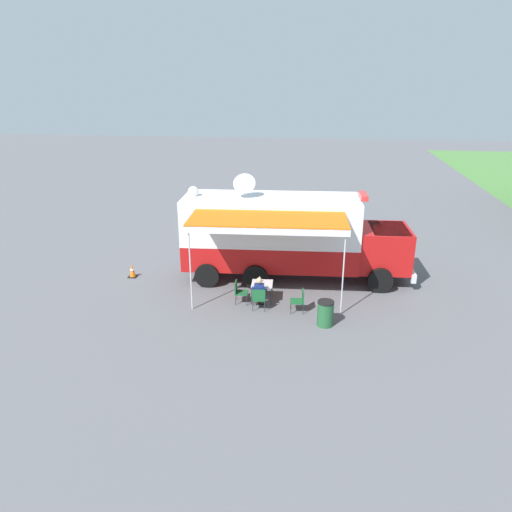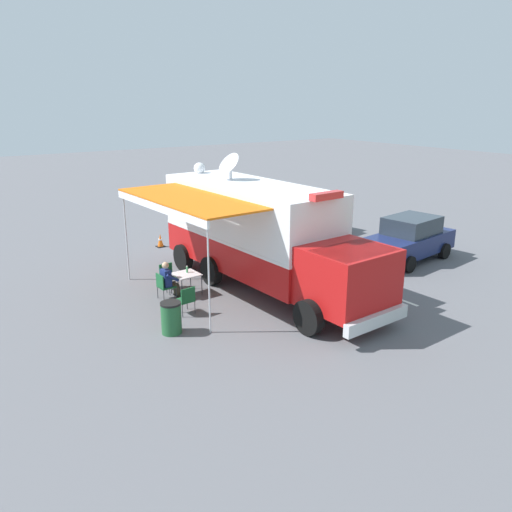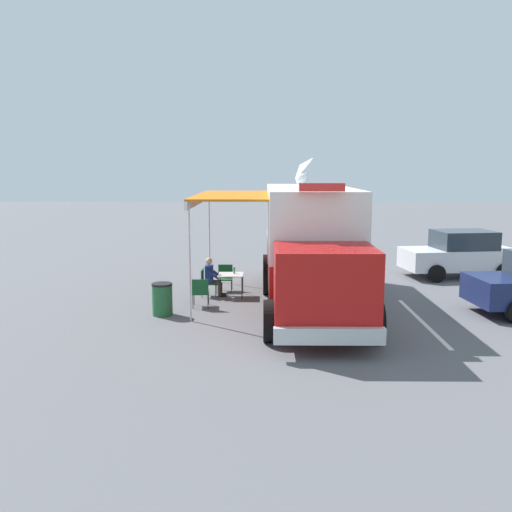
{
  "view_description": "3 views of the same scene",
  "coord_description": "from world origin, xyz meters",
  "px_view_note": "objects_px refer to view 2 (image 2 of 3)",
  "views": [
    {
      "loc": [
        19.35,
        1.71,
        8.14
      ],
      "look_at": [
        1.78,
        -0.4,
        1.58
      ],
      "focal_mm": 34.17,
      "sensor_mm": 36.0,
      "label": 1
    },
    {
      "loc": [
        9.55,
        14.25,
        6.22
      ],
      "look_at": [
        0.42,
        1.03,
        1.27
      ],
      "focal_mm": 35.79,
      "sensor_mm": 36.0,
      "label": 2
    },
    {
      "loc": [
        0.7,
        17.09,
        4.06
      ],
      "look_at": [
        1.67,
        -0.67,
        1.23
      ],
      "focal_mm": 38.57,
      "sensor_mm": 36.0,
      "label": 3
    }
  ],
  "objects_px": {
    "folding_chair_at_table": "(164,284)",
    "car_far_corner": "(409,239)",
    "trash_bin": "(171,318)",
    "command_truck": "(261,233)",
    "water_bottle": "(187,269)",
    "folding_table": "(186,275)",
    "folding_chair_spare_by_truck": "(186,298)",
    "seated_responder": "(169,279)",
    "folding_chair_beside_table": "(168,274)",
    "car_behind_truck": "(307,217)",
    "traffic_cone": "(160,241)"
  },
  "relations": [
    {
      "from": "folding_chair_beside_table",
      "to": "traffic_cone",
      "type": "xyz_separation_m",
      "value": [
        -1.97,
        -4.95,
        -0.23
      ]
    },
    {
      "from": "water_bottle",
      "to": "folding_table",
      "type": "bearing_deg",
      "value": 47.15
    },
    {
      "from": "folding_chair_spare_by_truck",
      "to": "car_behind_truck",
      "type": "distance_m",
      "value": 10.5
    },
    {
      "from": "folding_chair_spare_by_truck",
      "to": "car_far_corner",
      "type": "distance_m",
      "value": 9.88
    },
    {
      "from": "command_truck",
      "to": "car_far_corner",
      "type": "bearing_deg",
      "value": 173.19
    },
    {
      "from": "command_truck",
      "to": "water_bottle",
      "type": "bearing_deg",
      "value": -21.93
    },
    {
      "from": "water_bottle",
      "to": "folding_chair_at_table",
      "type": "xyz_separation_m",
      "value": [
        0.9,
        0.08,
        -0.32
      ]
    },
    {
      "from": "folding_table",
      "to": "seated_responder",
      "type": "distance_m",
      "value": 0.61
    },
    {
      "from": "folding_table",
      "to": "car_far_corner",
      "type": "height_order",
      "value": "car_far_corner"
    },
    {
      "from": "trash_bin",
      "to": "car_behind_truck",
      "type": "relative_size",
      "value": 0.2
    },
    {
      "from": "folding_chair_at_table",
      "to": "trash_bin",
      "type": "bearing_deg",
      "value": 69.82
    },
    {
      "from": "folding_chair_beside_table",
      "to": "car_far_corner",
      "type": "xyz_separation_m",
      "value": [
        -9.39,
        2.48,
        0.37
      ]
    },
    {
      "from": "water_bottle",
      "to": "trash_bin",
      "type": "relative_size",
      "value": 0.25
    },
    {
      "from": "water_bottle",
      "to": "trash_bin",
      "type": "xyz_separation_m",
      "value": [
        1.78,
        2.49,
        -0.38
      ]
    },
    {
      "from": "command_truck",
      "to": "folding_chair_at_table",
      "type": "bearing_deg",
      "value": -14.96
    },
    {
      "from": "trash_bin",
      "to": "seated_responder",
      "type": "bearing_deg",
      "value": -113.96
    },
    {
      "from": "car_far_corner",
      "to": "traffic_cone",
      "type": "bearing_deg",
      "value": -45.03
    },
    {
      "from": "water_bottle",
      "to": "trash_bin",
      "type": "bearing_deg",
      "value": 54.33
    },
    {
      "from": "trash_bin",
      "to": "car_far_corner",
      "type": "height_order",
      "value": "car_far_corner"
    },
    {
      "from": "folding_chair_beside_table",
      "to": "traffic_cone",
      "type": "bearing_deg",
      "value": -111.71
    },
    {
      "from": "command_truck",
      "to": "folding_chair_beside_table",
      "type": "bearing_deg",
      "value": -31.85
    },
    {
      "from": "folding_table",
      "to": "folding_chair_beside_table",
      "type": "height_order",
      "value": "folding_chair_beside_table"
    },
    {
      "from": "water_bottle",
      "to": "car_behind_truck",
      "type": "bearing_deg",
      "value": -156.18
    },
    {
      "from": "folding_chair_at_table",
      "to": "trash_bin",
      "type": "xyz_separation_m",
      "value": [
        0.89,
        2.41,
        -0.06
      ]
    },
    {
      "from": "folding_chair_at_table",
      "to": "trash_bin",
      "type": "distance_m",
      "value": 2.57
    },
    {
      "from": "folding_table",
      "to": "water_bottle",
      "type": "height_order",
      "value": "water_bottle"
    },
    {
      "from": "trash_bin",
      "to": "folding_chair_spare_by_truck",
      "type": "bearing_deg",
      "value": -135.45
    },
    {
      "from": "folding_chair_at_table",
      "to": "folding_chair_beside_table",
      "type": "distance_m",
      "value": 0.97
    },
    {
      "from": "folding_chair_at_table",
      "to": "seated_responder",
      "type": "distance_m",
      "value": 0.23
    },
    {
      "from": "traffic_cone",
      "to": "car_behind_truck",
      "type": "xyz_separation_m",
      "value": [
        -6.66,
        2.04,
        0.6
      ]
    },
    {
      "from": "trash_bin",
      "to": "car_far_corner",
      "type": "distance_m",
      "value": 10.84
    },
    {
      "from": "trash_bin",
      "to": "traffic_cone",
      "type": "bearing_deg",
      "value": -112.48
    },
    {
      "from": "water_bottle",
      "to": "car_far_corner",
      "type": "bearing_deg",
      "value": 169.08
    },
    {
      "from": "folding_chair_spare_by_truck",
      "to": "car_far_corner",
      "type": "relative_size",
      "value": 0.2
    },
    {
      "from": "folding_table",
      "to": "water_bottle",
      "type": "bearing_deg",
      "value": -132.85
    },
    {
      "from": "folding_chair_spare_by_truck",
      "to": "car_far_corner",
      "type": "xyz_separation_m",
      "value": [
        -9.87,
        0.17,
        0.37
      ]
    },
    {
      "from": "water_bottle",
      "to": "folding_chair_spare_by_truck",
      "type": "distance_m",
      "value": 1.81
    },
    {
      "from": "folding_chair_spare_by_truck",
      "to": "traffic_cone",
      "type": "xyz_separation_m",
      "value": [
        -2.45,
        -7.26,
        -0.23
      ]
    },
    {
      "from": "command_truck",
      "to": "folding_chair_beside_table",
      "type": "relative_size",
      "value": 11.02
    },
    {
      "from": "folding_table",
      "to": "folding_chair_at_table",
      "type": "distance_m",
      "value": 0.82
    },
    {
      "from": "water_bottle",
      "to": "car_behind_truck",
      "type": "distance_m",
      "value": 9.02
    },
    {
      "from": "folding_chair_beside_table",
      "to": "folding_chair_spare_by_truck",
      "type": "xyz_separation_m",
      "value": [
        0.48,
        2.31,
        0.0
      ]
    },
    {
      "from": "command_truck",
      "to": "traffic_cone",
      "type": "distance_m",
      "value": 6.88
    },
    {
      "from": "folding_table",
      "to": "folding_chair_at_table",
      "type": "height_order",
      "value": "folding_chair_at_table"
    },
    {
      "from": "traffic_cone",
      "to": "water_bottle",
      "type": "bearing_deg",
      "value": 74.3
    },
    {
      "from": "car_behind_truck",
      "to": "car_far_corner",
      "type": "bearing_deg",
      "value": 98.1
    },
    {
      "from": "car_far_corner",
      "to": "water_bottle",
      "type": "bearing_deg",
      "value": -10.92
    },
    {
      "from": "folding_chair_beside_table",
      "to": "command_truck",
      "type": "bearing_deg",
      "value": 148.15
    },
    {
      "from": "folding_chair_at_table",
      "to": "car_far_corner",
      "type": "height_order",
      "value": "car_far_corner"
    },
    {
      "from": "command_truck",
      "to": "seated_responder",
      "type": "height_order",
      "value": "command_truck"
    }
  ]
}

